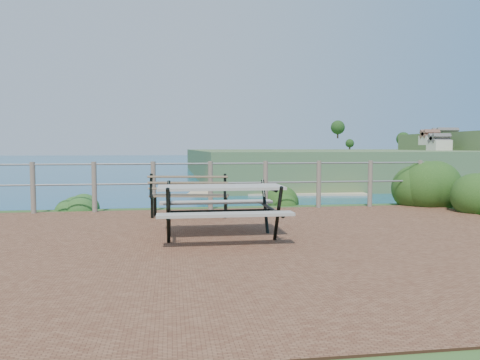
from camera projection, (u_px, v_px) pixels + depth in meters
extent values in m
cube|color=brown|center=(232.00, 244.00, 6.30)|extent=(10.00, 7.00, 0.12)
plane|color=#155F7F|center=(172.00, 150.00, 203.65)|extent=(1200.00, 1200.00, 0.00)
cylinder|color=#6B5B4C|center=(33.00, 188.00, 9.06)|extent=(0.10, 0.10, 1.00)
cylinder|color=#6B5B4C|center=(94.00, 187.00, 9.23)|extent=(0.10, 0.10, 1.00)
cylinder|color=#6B5B4C|center=(153.00, 186.00, 9.40)|extent=(0.10, 0.10, 1.00)
cylinder|color=#6B5B4C|center=(210.00, 186.00, 9.56)|extent=(0.10, 0.10, 1.00)
cylinder|color=#6B5B4C|center=(266.00, 185.00, 9.73)|extent=(0.10, 0.10, 1.00)
cylinder|color=#6B5B4C|center=(319.00, 184.00, 9.90)|extent=(0.10, 0.10, 1.00)
cylinder|color=#6B5B4C|center=(370.00, 184.00, 10.07)|extent=(0.10, 0.10, 1.00)
cylinder|color=#6B5B4C|center=(420.00, 183.00, 10.24)|extent=(0.10, 0.10, 1.00)
cylinder|color=slate|center=(210.00, 164.00, 9.53)|extent=(9.40, 0.04, 0.04)
cylinder|color=slate|center=(210.00, 183.00, 9.56)|extent=(9.40, 0.04, 0.04)
cube|color=#406030|center=(454.00, 162.00, 234.43)|extent=(260.00, 180.00, 12.00)
cube|color=gray|center=(221.00, 187.00, 6.59)|extent=(1.75, 0.73, 0.04)
cube|color=gray|center=(221.00, 208.00, 6.61)|extent=(1.75, 0.26, 0.04)
cube|color=gray|center=(221.00, 208.00, 6.61)|extent=(1.75, 0.26, 0.04)
cylinder|color=black|center=(221.00, 211.00, 6.62)|extent=(1.51, 0.05, 0.04)
cube|color=brown|center=(190.00, 196.00, 8.60)|extent=(1.48, 0.61, 0.03)
cube|color=brown|center=(189.00, 182.00, 8.58)|extent=(1.44, 0.36, 0.33)
cube|color=black|center=(190.00, 206.00, 8.61)|extent=(0.05, 0.06, 0.40)
cube|color=black|center=(190.00, 206.00, 8.61)|extent=(0.05, 0.06, 0.40)
cube|color=black|center=(190.00, 206.00, 8.61)|extent=(0.05, 0.06, 0.40)
cube|color=black|center=(190.00, 206.00, 8.61)|extent=(0.05, 0.06, 0.40)
ellipsoid|color=#183F13|center=(426.00, 205.00, 10.55)|extent=(1.18, 1.18, 1.68)
ellipsoid|color=#25541F|center=(79.00, 209.00, 9.95)|extent=(0.78, 0.78, 0.53)
ellipsoid|color=#183F13|center=(290.00, 204.00, 10.80)|extent=(0.84, 0.84, 0.60)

